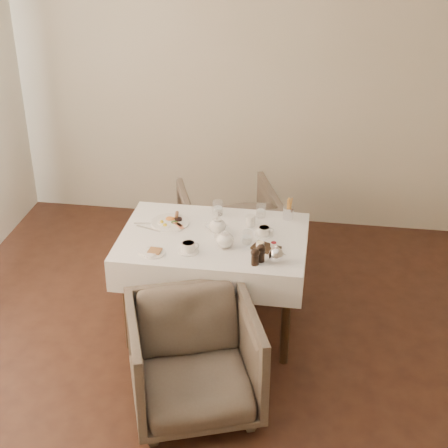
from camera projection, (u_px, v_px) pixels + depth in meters
name	position (u px, v px, depth m)	size (l,w,h in m)	color
table	(213.00, 250.00, 4.77)	(1.28, 0.88, 0.75)	black
armchair_near	(194.00, 360.00, 4.17)	(0.76, 0.78, 0.71)	brown
armchair_far	(228.00, 229.00, 5.64)	(0.75, 0.77, 0.70)	brown
breakfast_plate	(171.00, 222.00, 4.87)	(0.27, 0.27, 0.03)	white
side_plate	(152.00, 253.00, 4.50)	(0.18, 0.17, 0.02)	white
teapot_centre	(217.00, 225.00, 4.72)	(0.16, 0.13, 0.13)	white
teapot_front	(225.00, 239.00, 4.54)	(0.16, 0.12, 0.13)	white
creamer	(251.00, 220.00, 4.83)	(0.06, 0.06, 0.07)	white
teacup_near	(188.00, 248.00, 4.51)	(0.14, 0.14, 0.07)	white
teacup_far	(264.00, 232.00, 4.71)	(0.13, 0.13, 0.06)	white
glass_left	(218.00, 208.00, 4.97)	(0.07, 0.07, 0.10)	silver
glass_mid	(247.00, 237.00, 4.61)	(0.06, 0.06, 0.09)	silver
glass_right	(261.00, 211.00, 4.94)	(0.07, 0.07, 0.10)	silver
condiment_board	(266.00, 247.00, 4.55)	(0.21, 0.18, 0.05)	black
pepper_mill_left	(255.00, 257.00, 4.35)	(0.06, 0.06, 0.12)	black
pepper_mill_right	(261.00, 253.00, 4.39)	(0.06, 0.06, 0.12)	black
silver_pot	(276.00, 254.00, 4.38)	(0.12, 0.10, 0.13)	white
fries_cup	(288.00, 210.00, 4.91)	(0.08, 0.08, 0.16)	silver
cutlery_fork	(148.00, 223.00, 4.87)	(0.02, 0.20, 0.00)	silver
cutlery_knife	(148.00, 229.00, 4.80)	(0.02, 0.20, 0.00)	silver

